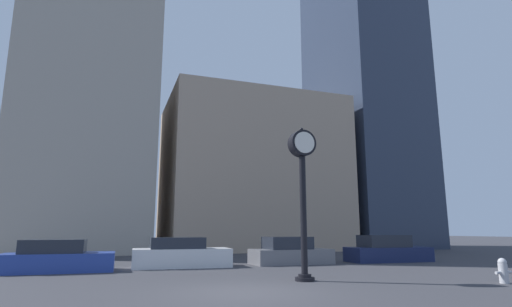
{
  "coord_description": "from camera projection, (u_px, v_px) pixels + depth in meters",
  "views": [
    {
      "loc": [
        -3.58,
        -10.93,
        1.66
      ],
      "look_at": [
        4.16,
        10.8,
        6.13
      ],
      "focal_mm": 28.0,
      "sensor_mm": 36.0,
      "label": 1
    }
  ],
  "objects": [
    {
      "name": "street_clock",
      "position": [
        303.0,
        178.0,
        14.06
      ],
      "size": [
        0.94,
        0.67,
        5.32
      ],
      "color": "black",
      "rests_on": "ground_plane"
    },
    {
      "name": "car_grey",
      "position": [
        290.0,
        253.0,
        20.3
      ],
      "size": [
        4.03,
        1.93,
        1.36
      ],
      "rotation": [
        0.0,
        0.0,
        0.0
      ],
      "color": "slate",
      "rests_on": "ground_plane"
    },
    {
      "name": "car_blue",
      "position": [
        57.0,
        258.0,
        16.41
      ],
      "size": [
        4.39,
        2.03,
        1.31
      ],
      "rotation": [
        0.0,
        0.0,
        -0.02
      ],
      "color": "#28429E",
      "rests_on": "ground_plane"
    },
    {
      "name": "building_storefront_row",
      "position": [
        250.0,
        175.0,
        37.16
      ],
      "size": [
        15.36,
        12.0,
        13.44
      ],
      "color": "tan",
      "rests_on": "ground_plane"
    },
    {
      "name": "ground_plane",
      "position": [
        245.0,
        292.0,
        10.97
      ],
      "size": [
        200.0,
        200.0,
        0.0
      ],
      "primitive_type": "plane",
      "color": "#38383D"
    },
    {
      "name": "building_tall_tower",
      "position": [
        94.0,
        76.0,
        34.04
      ],
      "size": [
        10.05,
        12.0,
        29.32
      ],
      "color": "#ADA393",
      "rests_on": "ground_plane"
    },
    {
      "name": "fire_hydrant_near",
      "position": [
        503.0,
        270.0,
        12.85
      ],
      "size": [
        0.64,
        0.28,
        0.79
      ],
      "color": "#B7B7BC",
      "rests_on": "ground_plane"
    },
    {
      "name": "building_glass_modern",
      "position": [
        362.0,
        82.0,
        43.46
      ],
      "size": [
        8.52,
        12.0,
        35.07
      ],
      "color": "#2D384C",
      "rests_on": "ground_plane"
    },
    {
      "name": "car_navy",
      "position": [
        387.0,
        251.0,
        21.8
      ],
      "size": [
        4.65,
        2.03,
        1.42
      ],
      "rotation": [
        0.0,
        0.0,
        -0.05
      ],
      "color": "#19234C",
      "rests_on": "ground_plane"
    },
    {
      "name": "car_white",
      "position": [
        181.0,
        254.0,
        18.53
      ],
      "size": [
        4.54,
        2.16,
        1.36
      ],
      "rotation": [
        0.0,
        0.0,
        -0.05
      ],
      "color": "silver",
      "rests_on": "ground_plane"
    }
  ]
}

